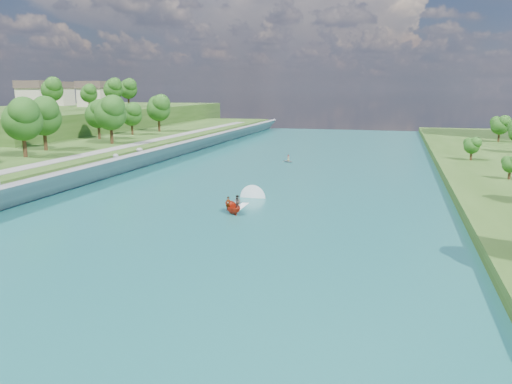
% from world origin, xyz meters
% --- Properties ---
extents(ground, '(260.00, 260.00, 0.00)m').
position_xyz_m(ground, '(0.00, 0.00, 0.00)').
color(ground, '#2D5119').
rests_on(ground, ground).
extents(river_water, '(55.00, 240.00, 0.10)m').
position_xyz_m(river_water, '(0.00, 20.00, 0.05)').
color(river_water, '#175859').
rests_on(river_water, ground).
extents(ridge_west, '(60.00, 120.00, 9.00)m').
position_xyz_m(ridge_west, '(-82.50, 95.00, 4.50)').
color(ridge_west, '#2D5119').
rests_on(ridge_west, ground).
extents(riprap_bank, '(4.69, 236.00, 4.52)m').
position_xyz_m(riprap_bank, '(-25.87, 18.61, 1.82)').
color(riprap_bank, slate).
rests_on(riprap_bank, ground).
extents(riverside_path, '(3.00, 200.00, 0.10)m').
position_xyz_m(riverside_path, '(-32.50, 20.00, 3.55)').
color(riverside_path, gray).
rests_on(riverside_path, berm_west).
extents(ridge_houses, '(29.50, 29.50, 8.40)m').
position_xyz_m(ridge_houses, '(-88.67, 100.00, 13.31)').
color(ridge_houses, beige).
rests_on(ridge_houses, ridge_west).
extents(trees_ridge, '(13.01, 38.07, 10.78)m').
position_xyz_m(trees_ridge, '(-67.78, 89.43, 14.19)').
color(trees_ridge, '#264312').
rests_on(trees_ridge, ridge_west).
extents(motorboat, '(3.60, 18.70, 2.13)m').
position_xyz_m(motorboat, '(1.13, 11.04, 0.72)').
color(motorboat, '#B2250E').
rests_on(motorboat, river_water).
extents(raft, '(2.98, 3.08, 1.53)m').
position_xyz_m(raft, '(-1.29, 52.96, 0.44)').
color(raft, '#96979E').
rests_on(raft, river_water).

